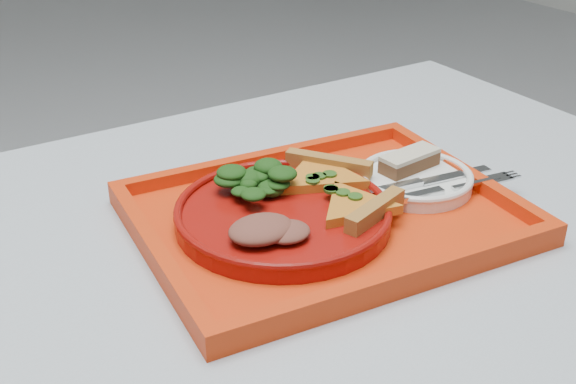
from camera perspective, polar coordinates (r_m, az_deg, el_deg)
name	(u,v)px	position (r m, az deg, el deg)	size (l,w,h in m)	color
table	(140,320)	(0.88, -11.59, -9.91)	(1.60, 0.80, 0.75)	#A0A8B3
tray_main	(325,219)	(0.90, 2.92, -2.15)	(0.45, 0.35, 0.01)	red
dinner_plate	(283,217)	(0.87, -0.41, -1.97)	(0.26, 0.26, 0.02)	maroon
side_plate	(415,182)	(0.97, 10.00, 0.81)	(0.15, 0.15, 0.01)	white
pizza_slice_a	(355,203)	(0.87, 5.29, -0.87)	(0.12, 0.10, 0.02)	gold
pizza_slice_b	(320,174)	(0.93, 2.58, 1.46)	(0.13, 0.12, 0.02)	gold
salad_heap	(252,180)	(0.89, -2.84, 0.98)	(0.09, 0.08, 0.04)	black
meat_portion	(261,229)	(0.81, -2.15, -2.97)	(0.08, 0.06, 0.02)	brown
dessert_bar	(410,160)	(0.99, 9.59, 2.47)	(0.09, 0.04, 0.02)	#482D18
knife	(431,180)	(0.96, 11.20, 0.96)	(0.18, 0.02, 0.01)	silver
fork	(451,188)	(0.94, 12.79, 0.32)	(0.18, 0.02, 0.01)	silver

